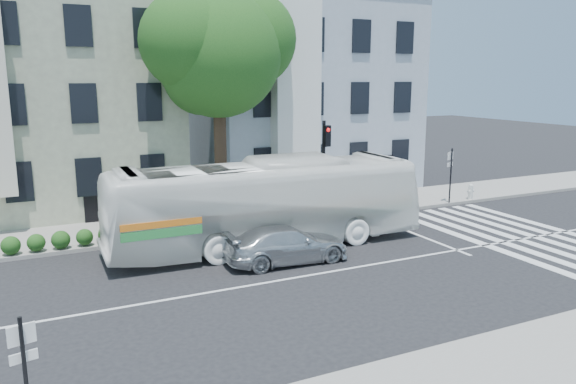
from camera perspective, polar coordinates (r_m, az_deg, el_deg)
ground at (r=18.92m, az=1.91°, el=-8.52°), size 120.00×120.00×0.00m
sidewalk_far at (r=25.93m, az=-6.35°, el=-2.83°), size 80.00×4.00×0.15m
building_left at (r=30.75m, az=-23.70°, el=8.77°), size 12.00×10.00×11.00m
building_right at (r=34.32m, az=0.66°, el=9.93°), size 12.00×10.00×11.00m
street_tree at (r=25.86m, az=-7.18°, el=14.45°), size 7.30×5.90×11.10m
bus at (r=21.66m, az=-2.17°, el=-1.16°), size 3.20×12.46×3.45m
sedan at (r=20.07m, az=-0.14°, el=-5.34°), size 2.05×4.61×1.31m
hedge at (r=22.99m, az=-17.85°, el=-4.12°), size 8.54×1.77×0.70m
traffic_signal at (r=25.15m, az=3.75°, el=3.53°), size 0.48×0.54×4.62m
fire_hydrant at (r=31.29m, az=18.06°, el=0.08°), size 0.46×0.26×0.81m
near_sign_pole at (r=10.77m, az=-25.18°, el=-15.85°), size 0.45×0.21×2.51m
far_sign_pole at (r=29.85m, az=16.18°, el=2.28°), size 0.49×0.25×2.81m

